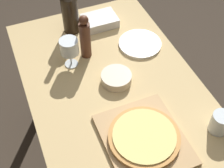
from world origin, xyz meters
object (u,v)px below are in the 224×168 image
Objects in this scene: small_bowl at (116,78)px; wine_glass at (69,47)px; pizza at (145,136)px; wine_bottle at (70,10)px; pepper_mill at (85,37)px.

wine_glass is at bearing 131.07° from small_bowl.
wine_glass is 0.26m from small_bowl.
pizza is at bearing -93.31° from small_bowl.
small_bowl is (0.08, -0.43, -0.11)m from wine_bottle.
pizza is 0.54m from wine_glass.
wine_bottle reaches higher than pizza.
pizza is 0.77m from wine_bottle.
wine_bottle is 1.37× the size of pepper_mill.
pepper_mill is 1.68× the size of small_bowl.
pizza is at bearing -84.69° from pepper_mill.
pepper_mill reaches higher than small_bowl.
wine_glass is 1.07× the size of small_bowl.
pizza is 0.56m from pepper_mill.
wine_bottle is 0.45m from small_bowl.
wine_bottle is 2.30× the size of small_bowl.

